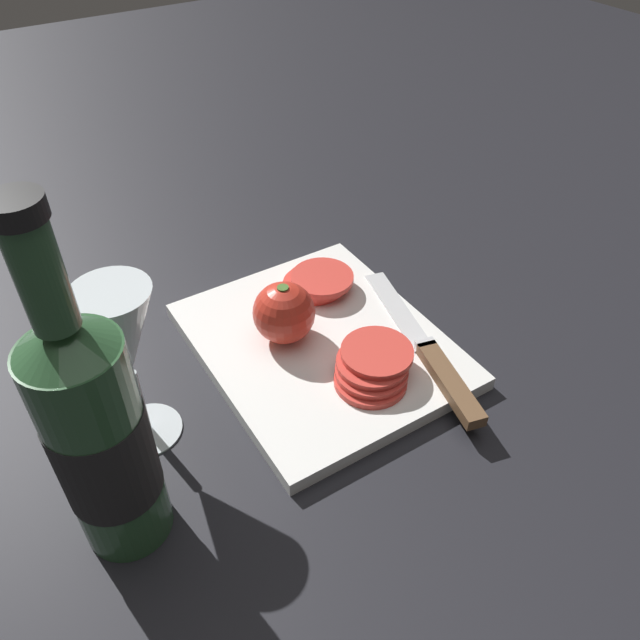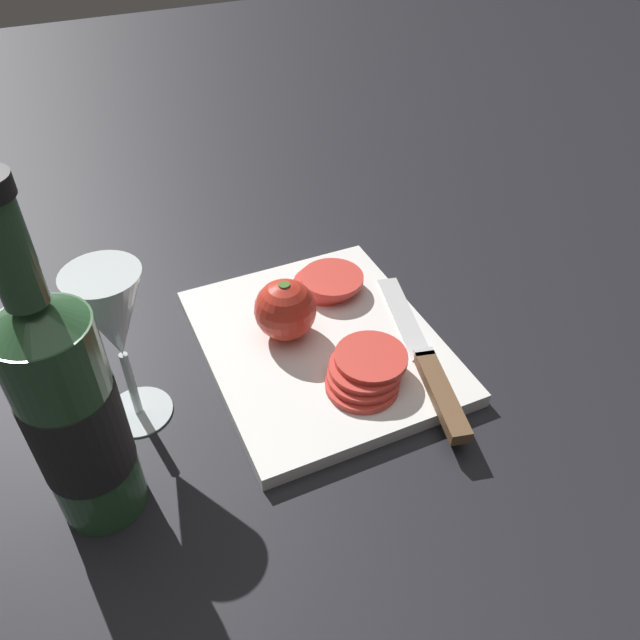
# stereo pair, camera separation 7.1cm
# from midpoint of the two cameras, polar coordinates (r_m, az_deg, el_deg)

# --- Properties ---
(ground_plane) EXTENTS (3.00, 3.00, 0.00)m
(ground_plane) POSITION_cam_midpoint_polar(r_m,az_deg,el_deg) (0.76, 4.06, -1.63)
(ground_plane) COLOR black
(cutting_board) EXTENTS (0.31, 0.26, 0.02)m
(cutting_board) POSITION_cam_midpoint_polar(r_m,az_deg,el_deg) (0.73, 2.76, -2.41)
(cutting_board) COLOR white
(cutting_board) RESTS_ON ground_plane
(wine_bottle) EXTENTS (0.08, 0.08, 0.34)m
(wine_bottle) POSITION_cam_midpoint_polar(r_m,az_deg,el_deg) (0.53, -18.21, -8.31)
(wine_bottle) COLOR #2D5633
(wine_bottle) RESTS_ON ground_plane
(wine_glass) EXTENTS (0.07, 0.07, 0.18)m
(wine_glass) POSITION_cam_midpoint_polar(r_m,az_deg,el_deg) (0.60, -15.22, -0.35)
(wine_glass) COLOR silver
(wine_glass) RESTS_ON ground_plane
(whole_tomato) EXTENTS (0.07, 0.07, 0.07)m
(whole_tomato) POSITION_cam_midpoint_polar(r_m,az_deg,el_deg) (0.71, -0.37, 0.84)
(whole_tomato) COLOR red
(whole_tomato) RESTS_ON cutting_board
(knife) EXTENTS (0.27, 0.09, 0.01)m
(knife) POSITION_cam_midpoint_polar(r_m,az_deg,el_deg) (0.69, 13.25, -5.32)
(knife) COLOR silver
(knife) RESTS_ON cutting_board
(tomato_slice_stack_near) EXTENTS (0.09, 0.09, 0.03)m
(tomato_slice_stack_near) POSITION_cam_midpoint_polar(r_m,az_deg,el_deg) (0.67, 7.12, -4.85)
(tomato_slice_stack_near) COLOR #D63D33
(tomato_slice_stack_near) RESTS_ON cutting_board
(tomato_slice_stack_far) EXTENTS (0.09, 0.09, 0.02)m
(tomato_slice_stack_far) POSITION_cam_midpoint_polar(r_m,az_deg,el_deg) (0.79, 3.29, 3.44)
(tomato_slice_stack_far) COLOR #D63D33
(tomato_slice_stack_far) RESTS_ON cutting_board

